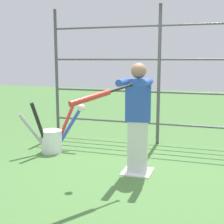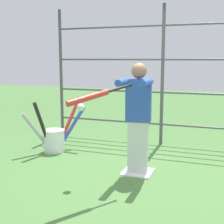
# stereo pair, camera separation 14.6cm
# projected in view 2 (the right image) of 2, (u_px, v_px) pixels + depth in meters

# --- Properties ---
(ground_plane) EXTENTS (24.00, 24.00, 0.00)m
(ground_plane) POSITION_uv_depth(u_px,v_px,m) (138.00, 173.00, 4.33)
(ground_plane) COLOR #4C7A3D
(home_plate) EXTENTS (0.40, 0.40, 0.02)m
(home_plate) POSITION_uv_depth(u_px,v_px,m) (138.00, 172.00, 4.33)
(home_plate) COLOR white
(home_plate) RESTS_ON ground
(fence_backstop) EXTENTS (4.19, 0.06, 2.52)m
(fence_backstop) POSITION_uv_depth(u_px,v_px,m) (162.00, 76.00, 5.60)
(fence_backstop) COLOR #4C4C51
(fence_backstop) RESTS_ON ground
(batter) EXTENTS (0.38, 0.54, 1.51)m
(batter) POSITION_uv_depth(u_px,v_px,m) (138.00, 115.00, 4.18)
(batter) COLOR silver
(batter) RESTS_ON ground
(baseball_bat_swinging) EXTENTS (0.50, 0.81, 0.21)m
(baseball_bat_swinging) POSITION_uv_depth(u_px,v_px,m) (94.00, 96.00, 3.42)
(baseball_bat_swinging) COLOR black
(softball_in_flight) EXTENTS (0.10, 0.10, 0.10)m
(softball_in_flight) POSITION_uv_depth(u_px,v_px,m) (81.00, 107.00, 3.89)
(softball_in_flight) COLOR white
(bat_bucket) EXTENTS (0.86, 0.88, 0.88)m
(bat_bucket) POSITION_uv_depth(u_px,v_px,m) (54.00, 138.00, 5.30)
(bat_bucket) COLOR white
(bat_bucket) RESTS_ON ground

